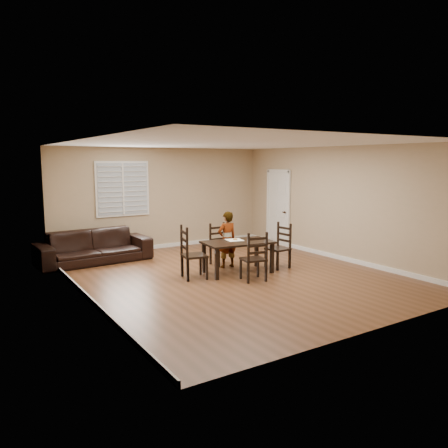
{
  "coord_description": "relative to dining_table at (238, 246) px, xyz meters",
  "views": [
    {
      "loc": [
        -4.85,
        -7.32,
        2.35
      ],
      "look_at": [
        0.14,
        0.58,
        1.0
      ],
      "focal_mm": 35.0,
      "sensor_mm": 36.0,
      "label": 1
    }
  ],
  "objects": [
    {
      "name": "ground",
      "position": [
        -0.22,
        -0.16,
        -0.59
      ],
      "size": [
        7.0,
        7.0,
        0.0
      ],
      "primitive_type": "plane",
      "color": "brown",
      "rests_on": "ground"
    },
    {
      "name": "room",
      "position": [
        -0.18,
        0.02,
        1.22
      ],
      "size": [
        6.04,
        7.04,
        2.72
      ],
      "color": "tan",
      "rests_on": "ground"
    },
    {
      "name": "dining_table",
      "position": [
        0.0,
        0.0,
        0.0
      ],
      "size": [
        1.53,
        0.97,
        0.68
      ],
      "rotation": [
        0.0,
        0.0,
        -0.11
      ],
      "color": "black",
      "rests_on": "ground"
    },
    {
      "name": "chair_near",
      "position": [
        0.09,
        0.92,
        -0.16
      ],
      "size": [
        0.44,
        0.41,
        0.95
      ],
      "rotation": [
        0.0,
        0.0,
        0.03
      ],
      "color": "black",
      "rests_on": "ground"
    },
    {
      "name": "chair_far",
      "position": [
        -0.1,
        -0.77,
        -0.14
      ],
      "size": [
        0.52,
        0.49,
        0.99
      ],
      "rotation": [
        0.0,
        0.0,
        2.95
      ],
      "color": "black",
      "rests_on": "ground"
    },
    {
      "name": "chair_left",
      "position": [
        -1.11,
        0.14,
        -0.1
      ],
      "size": [
        0.54,
        0.57,
        1.08
      ],
      "rotation": [
        0.0,
        0.0,
        1.37
      ],
      "color": "black",
      "rests_on": "ground"
    },
    {
      "name": "chair_right",
      "position": [
        1.11,
        -0.1,
        -0.14
      ],
      "size": [
        0.45,
        0.48,
        0.99
      ],
      "rotation": [
        0.0,
        0.0,
        -1.5
      ],
      "color": "black",
      "rests_on": "ground"
    },
    {
      "name": "child",
      "position": [
        0.06,
        0.52,
        0.04
      ],
      "size": [
        0.46,
        0.3,
        1.25
      ],
      "primitive_type": "imported",
      "rotation": [
        0.0,
        0.0,
        3.13
      ],
      "color": "gray",
      "rests_on": "ground"
    },
    {
      "name": "napkin",
      "position": [
        0.02,
        0.16,
        0.09
      ],
      "size": [
        0.38,
        0.38,
        0.0
      ],
      "primitive_type": "cube",
      "rotation": [
        0.0,
        0.0,
        -0.18
      ],
      "color": "beige",
      "rests_on": "dining_table"
    },
    {
      "name": "donut",
      "position": [
        0.04,
        0.16,
        0.11
      ],
      "size": [
        0.1,
        0.1,
        0.03
      ],
      "color": "#B98042",
      "rests_on": "napkin"
    },
    {
      "name": "sofa",
      "position": [
        -2.3,
        2.58,
        -0.21
      ],
      "size": [
        2.61,
        1.14,
        0.75
      ],
      "primitive_type": "imported",
      "rotation": [
        0.0,
        0.0,
        0.05
      ],
      "color": "black",
      "rests_on": "ground"
    }
  ]
}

